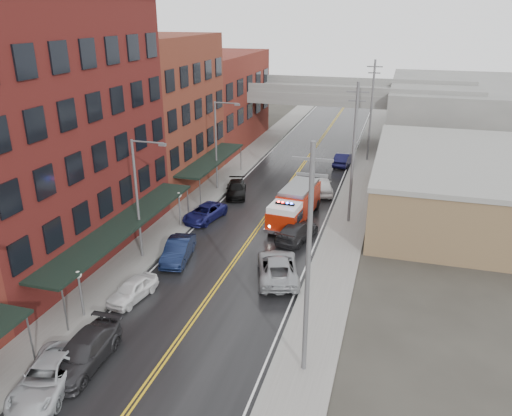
# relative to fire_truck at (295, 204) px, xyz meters

# --- Properties ---
(road) EXTENTS (11.00, 160.00, 0.02)m
(road) POSITION_rel_fire_truck_xyz_m (-2.60, -3.97, -1.56)
(road) COLOR black
(road) RESTS_ON ground
(sidewalk_left) EXTENTS (3.00, 160.00, 0.15)m
(sidewalk_left) POSITION_rel_fire_truck_xyz_m (-9.90, -3.97, -1.50)
(sidewalk_left) COLOR slate
(sidewalk_left) RESTS_ON ground
(sidewalk_right) EXTENTS (3.00, 160.00, 0.15)m
(sidewalk_right) POSITION_rel_fire_truck_xyz_m (4.70, -3.97, -1.50)
(sidewalk_right) COLOR slate
(sidewalk_right) RESTS_ON ground
(curb_left) EXTENTS (0.30, 160.00, 0.15)m
(curb_left) POSITION_rel_fire_truck_xyz_m (-8.25, -3.97, -1.50)
(curb_left) COLOR gray
(curb_left) RESTS_ON ground
(curb_right) EXTENTS (0.30, 160.00, 0.15)m
(curb_right) POSITION_rel_fire_truck_xyz_m (3.05, -3.97, -1.50)
(curb_right) COLOR gray
(curb_right) RESTS_ON ground
(brick_building_b) EXTENTS (9.00, 20.00, 18.00)m
(brick_building_b) POSITION_rel_fire_truck_xyz_m (-15.90, -10.97, 7.43)
(brick_building_b) COLOR #591717
(brick_building_b) RESTS_ON ground
(brick_building_c) EXTENTS (9.00, 15.00, 15.00)m
(brick_building_c) POSITION_rel_fire_truck_xyz_m (-15.90, 6.53, 5.93)
(brick_building_c) COLOR maroon
(brick_building_c) RESTS_ON ground
(brick_building_far) EXTENTS (9.00, 20.00, 12.00)m
(brick_building_far) POSITION_rel_fire_truck_xyz_m (-15.90, 24.03, 4.43)
(brick_building_far) COLOR maroon
(brick_building_far) RESTS_ON ground
(tan_building) EXTENTS (14.00, 22.00, 5.00)m
(tan_building) POSITION_rel_fire_truck_xyz_m (13.40, 6.03, 0.93)
(tan_building) COLOR brown
(tan_building) RESTS_ON ground
(right_far_block) EXTENTS (18.00, 30.00, 8.00)m
(right_far_block) POSITION_rel_fire_truck_xyz_m (15.40, 36.03, 2.43)
(right_far_block) COLOR slate
(right_far_block) RESTS_ON ground
(awning_1) EXTENTS (2.60, 18.00, 3.09)m
(awning_1) POSITION_rel_fire_truck_xyz_m (-10.09, -10.97, 1.42)
(awning_1) COLOR black
(awning_1) RESTS_ON ground
(awning_2) EXTENTS (2.60, 13.00, 3.09)m
(awning_2) POSITION_rel_fire_truck_xyz_m (-10.09, 6.53, 1.42)
(awning_2) COLOR black
(awning_2) RESTS_ON ground
(globe_lamp_1) EXTENTS (0.44, 0.44, 3.12)m
(globe_lamp_1) POSITION_rel_fire_truck_xyz_m (-9.00, -17.97, 0.74)
(globe_lamp_1) COLOR #59595B
(globe_lamp_1) RESTS_ON ground
(globe_lamp_2) EXTENTS (0.44, 0.44, 3.12)m
(globe_lamp_2) POSITION_rel_fire_truck_xyz_m (-9.00, -3.97, 0.74)
(globe_lamp_2) COLOR #59595B
(globe_lamp_2) RESTS_ON ground
(street_lamp_1) EXTENTS (2.64, 0.22, 9.00)m
(street_lamp_1) POSITION_rel_fire_truck_xyz_m (-9.15, -9.97, 3.62)
(street_lamp_1) COLOR #59595B
(street_lamp_1) RESTS_ON ground
(street_lamp_2) EXTENTS (2.64, 0.22, 9.00)m
(street_lamp_2) POSITION_rel_fire_truck_xyz_m (-9.15, 6.03, 3.62)
(street_lamp_2) COLOR #59595B
(street_lamp_2) RESTS_ON ground
(utility_pole_0) EXTENTS (1.80, 0.24, 12.00)m
(utility_pole_0) POSITION_rel_fire_truck_xyz_m (4.60, -18.97, 4.74)
(utility_pole_0) COLOR #59595B
(utility_pole_0) RESTS_ON ground
(utility_pole_1) EXTENTS (1.80, 0.24, 12.00)m
(utility_pole_1) POSITION_rel_fire_truck_xyz_m (4.60, 1.03, 4.74)
(utility_pole_1) COLOR #59595B
(utility_pole_1) RESTS_ON ground
(utility_pole_2) EXTENTS (1.80, 0.24, 12.00)m
(utility_pole_2) POSITION_rel_fire_truck_xyz_m (4.60, 21.03, 4.74)
(utility_pole_2) COLOR #59595B
(utility_pole_2) RESTS_ON ground
(overpass) EXTENTS (40.00, 10.00, 7.50)m
(overpass) POSITION_rel_fire_truck_xyz_m (-2.60, 28.03, 4.42)
(overpass) COLOR slate
(overpass) RESTS_ON ground
(fire_truck) EXTENTS (3.80, 8.15, 2.90)m
(fire_truck) POSITION_rel_fire_truck_xyz_m (0.00, 0.00, 0.00)
(fire_truck) COLOR #941906
(fire_truck) RESTS_ON ground
(parked_car_left_2) EXTENTS (3.46, 5.50, 1.42)m
(parked_car_left_2) POSITION_rel_fire_truck_xyz_m (-7.05, -23.77, -0.86)
(parked_car_left_2) COLOR #B2B6BA
(parked_car_left_2) RESTS_ON ground
(parked_car_left_3) EXTENTS (2.32, 5.36, 1.54)m
(parked_car_left_3) POSITION_rel_fire_truck_xyz_m (-6.41, -21.71, -0.80)
(parked_car_left_3) COLOR #28272A
(parked_car_left_3) RESTS_ON ground
(parked_car_left_4) EXTENTS (2.19, 4.11, 1.33)m
(parked_car_left_4) POSITION_rel_fire_truck_xyz_m (-7.19, -15.30, -0.90)
(parked_car_left_4) COLOR white
(parked_car_left_4) RESTS_ON ground
(parked_car_left_5) EXTENTS (2.38, 4.89, 1.54)m
(parked_car_left_5) POSITION_rel_fire_truck_xyz_m (-6.66, -9.53, -0.80)
(parked_car_left_5) COLOR #0E1733
(parked_car_left_5) RESTS_ON ground
(parked_car_left_6) EXTENTS (3.11, 5.10, 1.32)m
(parked_car_left_6) POSITION_rel_fire_truck_xyz_m (-7.60, -1.92, -0.91)
(parked_car_left_6) COLOR navy
(parked_car_left_6) RESTS_ON ground
(parked_car_left_7) EXTENTS (3.12, 5.03, 1.36)m
(parked_car_left_7) POSITION_rel_fire_truck_xyz_m (-6.91, 4.73, -0.89)
(parked_car_left_7) COLOR black
(parked_car_left_7) RESTS_ON ground
(parked_car_right_0) EXTENTS (4.25, 6.33, 1.61)m
(parked_car_right_0) POSITION_rel_fire_truck_xyz_m (1.01, -10.08, -0.76)
(parked_car_right_0) COLOR gray
(parked_car_right_0) RESTS_ON ground
(parked_car_right_1) EXTENTS (3.14, 5.38, 1.47)m
(parked_car_right_1) POSITION_rel_fire_truck_xyz_m (1.00, -3.66, -0.84)
(parked_car_right_1) COLOR black
(parked_car_right_1) RESTS_ON ground
(parked_car_right_2) EXTENTS (3.12, 5.22, 1.67)m
(parked_car_right_2) POSITION_rel_fire_truck_xyz_m (1.16, 7.83, -0.74)
(parked_car_right_2) COLOR white
(parked_car_right_2) RESTS_ON ground
(parked_car_right_3) EXTENTS (2.03, 4.75, 1.52)m
(parked_car_right_3) POSITION_rel_fire_truck_xyz_m (2.01, 18.23, -0.81)
(parked_car_right_3) COLOR #0E0E34
(parked_car_right_3) RESTS_ON ground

